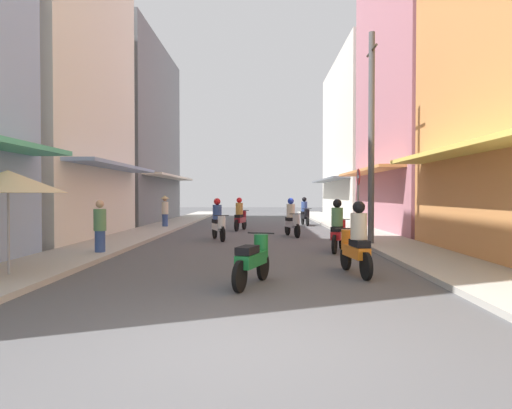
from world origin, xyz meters
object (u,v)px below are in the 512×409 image
at_px(motorbike_maroon, 240,216).
at_px(motorbike_red, 338,228).
at_px(motorbike_orange, 356,242).
at_px(motorbike_green, 253,259).
at_px(street_sign_no_entry, 358,194).
at_px(pedestrian_crossing, 100,228).
at_px(motorbike_white, 218,221).
at_px(motorbike_silver, 292,219).
at_px(utility_pole, 371,138).
at_px(vendor_umbrella, 8,182).
at_px(pedestrian_foreground, 165,210).
at_px(motorbike_black, 305,213).

bearing_deg(motorbike_maroon, motorbike_red, -67.38).
height_order(motorbike_orange, motorbike_green, motorbike_orange).
bearing_deg(street_sign_no_entry, pedestrian_crossing, -153.50).
bearing_deg(motorbike_white, motorbike_red, -40.68).
xyz_separation_m(motorbike_silver, utility_pole, (2.35, -3.58, 2.88)).
distance_m(motorbike_silver, vendor_umbrella, 11.50).
relative_size(motorbike_silver, pedestrian_foreground, 1.06).
bearing_deg(motorbike_red, motorbike_orange, -94.17).
relative_size(motorbike_white, pedestrian_foreground, 1.04).
height_order(pedestrian_foreground, utility_pole, utility_pole).
xyz_separation_m(motorbike_red, motorbike_green, (-2.45, -5.11, -0.20)).
bearing_deg(motorbike_green, motorbike_maroon, 93.84).
bearing_deg(motorbike_silver, motorbike_green, -97.89).
bearing_deg(pedestrian_foreground, motorbike_orange, -62.22).
height_order(motorbike_red, motorbike_green, motorbike_red).
relative_size(motorbike_maroon, motorbike_silver, 1.00).
bearing_deg(street_sign_no_entry, motorbike_silver, 137.50).
bearing_deg(motorbike_red, motorbike_black, 89.54).
bearing_deg(street_sign_no_entry, pedestrian_foreground, 143.22).
xyz_separation_m(motorbike_red, utility_pole, (1.29, 1.30, 2.88)).
bearing_deg(motorbike_maroon, street_sign_no_entry, -48.85).
bearing_deg(utility_pole, motorbike_maroon, 124.63).
distance_m(motorbike_red, motorbike_green, 5.67).
height_order(motorbike_silver, motorbike_orange, same).
relative_size(motorbike_maroon, motorbike_red, 1.02).
bearing_deg(motorbike_red, utility_pole, 45.20).
bearing_deg(pedestrian_foreground, street_sign_no_entry, -36.78).
bearing_deg(street_sign_no_entry, motorbike_black, 97.09).
height_order(motorbike_silver, motorbike_red, same).
distance_m(motorbike_red, street_sign_no_entry, 3.22).
height_order(motorbike_green, street_sign_no_entry, street_sign_no_entry).
distance_m(motorbike_black, motorbike_red, 11.64).
height_order(motorbike_black, utility_pole, utility_pole).
height_order(motorbike_orange, utility_pole, utility_pole).
relative_size(motorbike_white, utility_pole, 0.25).
bearing_deg(pedestrian_crossing, motorbike_silver, 46.60).
relative_size(motorbike_maroon, pedestrian_crossing, 1.14).
xyz_separation_m(motorbike_green, pedestrian_foreground, (-4.72, 14.18, 0.44)).
bearing_deg(vendor_umbrella, utility_pole, 34.74).
relative_size(motorbike_red, pedestrian_foreground, 1.04).
relative_size(motorbike_orange, street_sign_no_entry, 0.68).
bearing_deg(street_sign_no_entry, motorbike_white, 173.70).
relative_size(motorbike_white, street_sign_no_entry, 0.66).
xyz_separation_m(motorbike_maroon, vendor_umbrella, (-4.00, -12.67, 1.26)).
bearing_deg(motorbike_orange, pedestrian_foreground, 117.78).
bearing_deg(motorbike_black, utility_pole, -83.40).
distance_m(motorbike_silver, motorbike_black, 6.85).
height_order(vendor_umbrella, street_sign_no_entry, street_sign_no_entry).
xyz_separation_m(pedestrian_foreground, utility_pole, (8.46, -7.77, 2.64)).
relative_size(motorbike_maroon, motorbike_white, 1.02).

